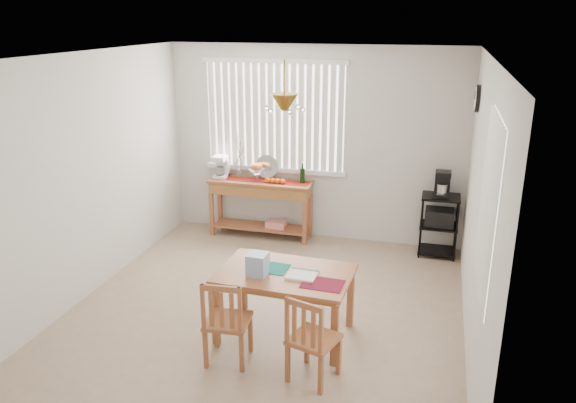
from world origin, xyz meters
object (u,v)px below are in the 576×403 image
(chair_left, at_px, (227,322))
(chair_right, at_px, (312,340))
(dining_table, at_px, (285,279))
(wire_cart, at_px, (439,220))
(sideboard, at_px, (261,195))
(cart_items, at_px, (442,184))

(chair_left, distance_m, chair_right, 0.78)
(chair_left, xyz_separation_m, chair_right, (0.78, -0.07, -0.01))
(dining_table, relative_size, chair_right, 1.59)
(wire_cart, distance_m, chair_right, 3.15)
(wire_cart, height_order, chair_right, chair_right)
(sideboard, relative_size, chair_left, 1.74)
(chair_left, bearing_deg, chair_right, -5.04)
(wire_cart, relative_size, cart_items, 2.43)
(wire_cart, bearing_deg, cart_items, 90.00)
(wire_cart, bearing_deg, chair_left, -120.90)
(sideboard, relative_size, dining_table, 1.12)
(dining_table, bearing_deg, sideboard, 112.86)
(wire_cart, relative_size, dining_table, 0.63)
(cart_items, xyz_separation_m, dining_table, (-1.38, -2.36, -0.36))
(cart_items, bearing_deg, chair_right, -107.90)
(cart_items, distance_m, chair_left, 3.46)
(chair_left, relative_size, chair_right, 1.02)
(cart_items, height_order, chair_right, cart_items)
(dining_table, bearing_deg, cart_items, 59.79)
(sideboard, distance_m, cart_items, 2.41)
(wire_cart, xyz_separation_m, cart_items, (0.00, 0.01, 0.47))
(cart_items, relative_size, dining_table, 0.26)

